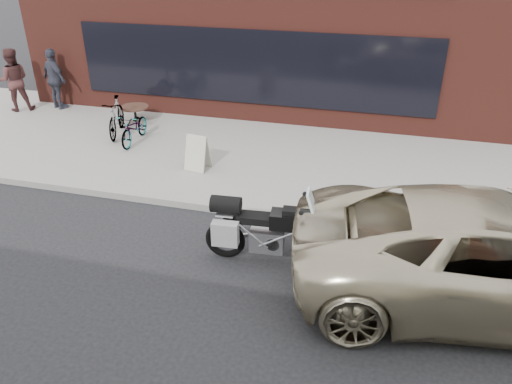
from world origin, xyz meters
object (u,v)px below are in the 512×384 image
object	(u,v)px
bicycle_front	(134,128)
bicycle_rear	(116,117)
cafe_table	(134,108)
cafe_patron_left	(14,80)
motorcycle	(261,231)
cafe_patron_right	(55,79)
sandwich_sign	(198,152)
minivan	(494,254)

from	to	relation	value
bicycle_front	bicycle_rear	distance (m)	0.79
bicycle_front	cafe_table	distance (m)	1.57
bicycle_front	cafe_patron_left	distance (m)	4.87
motorcycle	cafe_patron_left	xyz separation A→B (m)	(-9.01, 5.48, 0.46)
cafe_patron_left	cafe_patron_right	bearing A→B (deg)	168.75
sandwich_sign	cafe_table	distance (m)	3.79
cafe_table	minivan	bearing A→B (deg)	-32.44
minivan	cafe_table	xyz separation A→B (m)	(-8.64, 5.49, -0.26)
bicycle_front	cafe_patron_right	size ratio (longest dim) A/B	0.83
minivan	bicycle_rear	xyz separation A→B (m)	(-8.63, 4.45, -0.18)
bicycle_front	cafe_patron_right	distance (m)	4.05
bicycle_rear	sandwich_sign	xyz separation A→B (m)	(2.84, -1.45, -0.09)
minivan	cafe_patron_left	size ratio (longest dim) A/B	3.21
minivan	sandwich_sign	size ratio (longest dim) A/B	7.35
bicycle_front	cafe_table	size ratio (longest dim) A/B	1.89
bicycle_rear	sandwich_sign	size ratio (longest dim) A/B	2.05
motorcycle	bicycle_front	size ratio (longest dim) A/B	1.50
motorcycle	cafe_patron_right	world-z (taller)	cafe_patron_right
motorcycle	sandwich_sign	world-z (taller)	motorcycle
motorcycle	sandwich_sign	xyz separation A→B (m)	(-2.25, 2.94, -0.06)
motorcycle	minivan	xyz separation A→B (m)	(3.54, -0.06, 0.21)
bicycle_front	bicycle_rear	world-z (taller)	bicycle_rear
cafe_patron_left	motorcycle	bearing A→B (deg)	114.52
bicycle_rear	cafe_table	world-z (taller)	bicycle_rear
motorcycle	bicycle_rear	xyz separation A→B (m)	(-5.09, 4.39, 0.03)
sandwich_sign	cafe_patron_right	size ratio (longest dim) A/B	0.45
cafe_table	bicycle_rear	bearing A→B (deg)	-89.28
motorcycle	bicycle_rear	bearing A→B (deg)	134.65
bicycle_front	motorcycle	bearing A→B (deg)	-46.64
motorcycle	bicycle_front	distance (m)	5.96
minivan	bicycle_rear	size ratio (longest dim) A/B	3.59
cafe_patron_right	sandwich_sign	bearing A→B (deg)	176.82
bicycle_front	minivan	bearing A→B (deg)	-31.39
bicycle_rear	cafe_patron_left	size ratio (longest dim) A/B	0.89
sandwich_sign	cafe_patron_left	bearing A→B (deg)	168.73
minivan	cafe_patron_right	xyz separation A→B (m)	(-11.47, 6.00, 0.23)
bicycle_rear	sandwich_sign	distance (m)	3.19
minivan	cafe_patron_left	xyz separation A→B (m)	(-12.55, 5.54, 0.25)
sandwich_sign	cafe_patron_right	bearing A→B (deg)	161.51
cafe_table	cafe_patron_left	size ratio (longest dim) A/B	0.43
minivan	cafe_table	size ratio (longest dim) A/B	7.47
motorcycle	cafe_table	world-z (taller)	motorcycle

